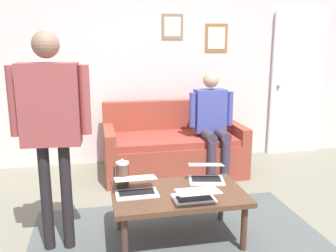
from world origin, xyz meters
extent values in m
plane|color=slate|center=(0.00, 0.00, 0.00)|extent=(7.68, 7.68, 0.00)
cube|color=#4A5250|center=(0.12, 0.15, 0.00)|extent=(2.45, 1.72, 0.01)
cube|color=beige|center=(0.00, -2.20, 1.35)|extent=(7.04, 0.10, 2.70)
cube|color=olive|center=(-0.92, -2.15, 1.69)|extent=(0.32, 0.02, 0.38)
cube|color=silver|center=(-0.92, -2.14, 1.69)|extent=(0.24, 0.00, 0.29)
cube|color=#836E4E|center=(-0.30, -2.15, 1.83)|extent=(0.29, 0.02, 0.33)
cube|color=beige|center=(-0.30, -2.14, 1.83)|extent=(0.22, 0.00, 0.25)
cube|color=silver|center=(-2.17, -2.11, 1.02)|extent=(0.82, 0.05, 2.05)
sphere|color=tan|center=(-1.86, -2.07, 1.02)|extent=(0.06, 0.06, 0.06)
cube|color=brown|center=(-0.18, -1.54, 0.21)|extent=(1.71, 0.88, 0.42)
cube|color=#9B372D|center=(-0.18, -1.52, 0.46)|extent=(1.47, 0.80, 0.08)
cube|color=brown|center=(-0.18, -1.91, 0.65)|extent=(1.71, 0.14, 0.46)
cube|color=brown|center=(-0.98, -1.54, 0.52)|extent=(0.12, 0.88, 0.20)
cube|color=brown|center=(0.61, -1.54, 0.52)|extent=(0.12, 0.88, 0.20)
cube|color=#4F3322|center=(0.12, 0.05, 0.41)|extent=(1.08, 0.67, 0.04)
cylinder|color=#482D1E|center=(-0.34, 0.31, 0.19)|extent=(0.05, 0.05, 0.39)
cylinder|color=#452E27|center=(0.59, 0.31, 0.19)|extent=(0.05, 0.05, 0.39)
cylinder|color=#473329|center=(-0.34, -0.21, 0.19)|extent=(0.05, 0.05, 0.39)
cylinder|color=#54381A|center=(0.59, -0.21, 0.19)|extent=(0.05, 0.05, 0.39)
cube|color=silver|center=(-0.17, -0.14, 0.43)|extent=(0.35, 0.29, 0.01)
cube|color=black|center=(-0.18, -0.16, 0.44)|extent=(0.28, 0.19, 0.00)
cube|color=silver|center=(-0.19, -0.23, 0.55)|extent=(0.34, 0.28, 0.05)
cube|color=black|center=(-0.19, -0.23, 0.55)|extent=(0.31, 0.25, 0.05)
cube|color=silver|center=(0.46, 0.03, 0.43)|extent=(0.34, 0.21, 0.01)
cube|color=black|center=(0.47, 0.02, 0.44)|extent=(0.29, 0.13, 0.00)
cube|color=silver|center=(0.47, -0.05, 0.53)|extent=(0.34, 0.20, 0.04)
cube|color=white|center=(0.47, -0.05, 0.53)|extent=(0.31, 0.18, 0.03)
cube|color=silver|center=(0.04, 0.20, 0.43)|extent=(0.32, 0.21, 0.01)
cube|color=black|center=(0.04, 0.22, 0.44)|extent=(0.27, 0.13, 0.00)
cube|color=silver|center=(0.04, 0.32, 0.54)|extent=(0.32, 0.20, 0.03)
cube|color=black|center=(0.04, 0.31, 0.54)|extent=(0.29, 0.18, 0.02)
cylinder|color=#4C3323|center=(0.56, -0.18, 0.52)|extent=(0.11, 0.11, 0.20)
cylinder|color=#B7B7BC|center=(0.56, -0.18, 0.63)|extent=(0.11, 0.11, 0.02)
sphere|color=#B2B2B7|center=(0.56, -0.18, 0.65)|extent=(0.03, 0.03, 0.03)
cube|color=black|center=(0.63, -0.18, 0.53)|extent=(0.01, 0.01, 0.14)
cylinder|color=black|center=(1.17, -0.03, 0.43)|extent=(0.09, 0.09, 0.86)
cylinder|color=black|center=(1.01, -0.02, 0.43)|extent=(0.09, 0.09, 0.86)
cube|color=#914041|center=(1.09, -0.02, 1.17)|extent=(0.44, 0.22, 0.61)
cylinder|color=#914041|center=(1.35, -0.04, 1.20)|extent=(0.09, 0.09, 0.52)
cylinder|color=#914041|center=(0.84, 0.00, 1.20)|extent=(0.09, 0.09, 0.52)
sphere|color=#886753|center=(1.09, -0.02, 1.60)|extent=(0.20, 0.20, 0.20)
cylinder|color=#393041|center=(-0.70, -1.08, 0.25)|extent=(0.10, 0.10, 0.50)
cylinder|color=#393041|center=(-0.53, -1.08, 0.25)|extent=(0.10, 0.10, 0.50)
cylinder|color=#393041|center=(-0.70, -1.26, 0.55)|extent=(0.12, 0.40, 0.12)
cylinder|color=#393041|center=(-0.53, -1.26, 0.55)|extent=(0.12, 0.40, 0.12)
cube|color=#404A99|center=(-0.62, -1.44, 0.81)|extent=(0.37, 0.20, 0.52)
cylinder|color=#404A99|center=(-0.86, -1.39, 0.84)|extent=(0.08, 0.08, 0.42)
cylinder|color=#404A99|center=(-0.38, -1.39, 0.84)|extent=(0.08, 0.08, 0.42)
sphere|color=tan|center=(-0.62, -1.44, 1.19)|extent=(0.19, 0.19, 0.19)
camera|label=1|loc=(0.77, 2.75, 1.61)|focal=38.85mm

